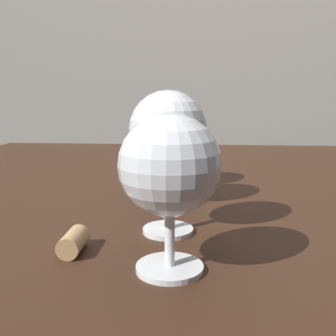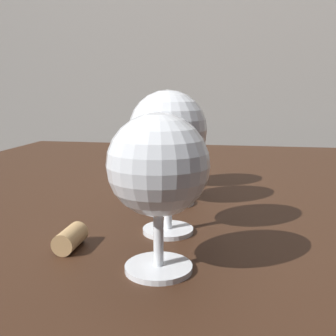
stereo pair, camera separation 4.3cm
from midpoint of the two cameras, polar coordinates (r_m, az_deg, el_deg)
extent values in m
cube|color=#382114|center=(0.71, 14.04, -3.35)|extent=(1.29, 0.96, 0.03)
cylinder|color=#382114|center=(1.34, -14.90, -12.93)|extent=(0.06, 0.06, 0.70)
cylinder|color=white|center=(0.36, 2.15, -14.23)|extent=(0.06, 0.06, 0.00)
cylinder|color=white|center=(0.35, 2.19, -9.26)|extent=(0.01, 0.01, 0.06)
sphere|color=white|center=(0.33, 2.27, 0.42)|extent=(0.09, 0.09, 0.09)
ellipsoid|color=maroon|center=(0.33, 2.27, -0.17)|extent=(0.08, 0.08, 0.03)
cylinder|color=white|center=(0.45, 2.77, -8.99)|extent=(0.06, 0.06, 0.00)
cylinder|color=white|center=(0.44, 2.83, -3.49)|extent=(0.01, 0.01, 0.08)
sphere|color=white|center=(0.42, 2.92, 5.59)|extent=(0.08, 0.08, 0.08)
ellipsoid|color=beige|center=(0.42, 2.92, 5.43)|extent=(0.07, 0.07, 0.04)
cylinder|color=white|center=(0.56, 2.88, -4.87)|extent=(0.06, 0.06, 0.00)
cylinder|color=white|center=(0.55, 2.92, -1.57)|extent=(0.01, 0.01, 0.06)
sphere|color=white|center=(0.54, 2.98, 4.66)|extent=(0.09, 0.09, 0.09)
cylinder|color=white|center=(0.66, 3.39, -2.43)|extent=(0.07, 0.07, 0.00)
cylinder|color=white|center=(0.65, 3.42, 0.17)|extent=(0.01, 0.01, 0.06)
sphere|color=white|center=(0.65, 3.48, 5.19)|extent=(0.09, 0.09, 0.09)
ellipsoid|color=#EACC66|center=(0.65, 3.47, 4.91)|extent=(0.08, 0.08, 0.03)
cylinder|color=tan|center=(0.41, -10.98, -9.99)|extent=(0.02, 0.04, 0.02)
camera|label=1|loc=(0.02, -87.14, 0.56)|focal=42.23mm
camera|label=2|loc=(0.02, 92.86, -0.56)|focal=42.23mm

